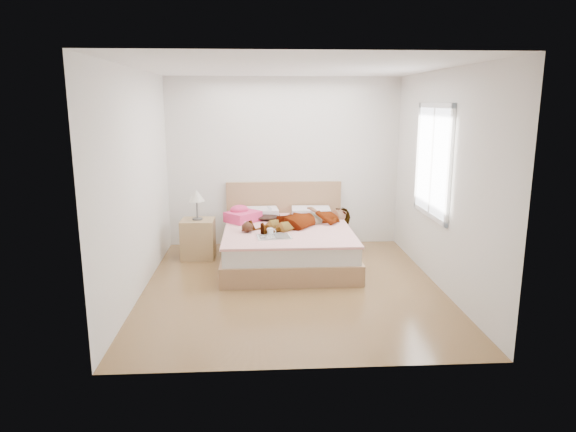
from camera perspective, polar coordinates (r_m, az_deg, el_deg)
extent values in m
plane|color=#503419|center=(6.37, 0.45, -7.82)|extent=(4.00, 4.00, 0.00)
imported|color=white|center=(7.30, 1.93, -0.05)|extent=(1.78, 1.47, 0.23)
ellipsoid|color=black|center=(7.73, -2.59, 0.08)|extent=(0.49, 0.59, 0.08)
cube|color=silver|center=(7.66, -2.07, 0.93)|extent=(0.08, 0.09, 0.05)
plane|color=white|center=(5.99, 0.50, 16.20)|extent=(4.00, 4.00, 0.00)
plane|color=silver|center=(8.03, -0.48, 5.97)|extent=(3.60, 0.00, 3.60)
plane|color=beige|center=(4.09, 2.35, -0.46)|extent=(3.60, 0.00, 3.60)
plane|color=silver|center=(6.19, -16.42, 3.50)|extent=(0.00, 4.00, 4.00)
plane|color=silver|center=(6.42, 16.75, 3.79)|extent=(0.00, 4.00, 4.00)
cube|color=white|center=(6.67, 15.78, 5.89)|extent=(0.02, 1.10, 1.30)
cube|color=silver|center=(6.13, 17.53, 5.23)|extent=(0.04, 0.06, 1.42)
cube|color=silver|center=(7.22, 14.29, 6.45)|extent=(0.04, 0.06, 1.42)
cube|color=silver|center=(6.78, 15.44, 0.17)|extent=(0.04, 1.22, 0.06)
cube|color=silver|center=(6.63, 16.14, 11.73)|extent=(0.04, 1.22, 0.06)
cube|color=silver|center=(6.67, 15.75, 5.89)|extent=(0.03, 0.04, 1.30)
cube|color=olive|center=(7.23, -0.05, -4.24)|extent=(1.78, 2.08, 0.26)
cube|color=silver|center=(7.17, -0.05, -2.40)|extent=(1.70, 2.00, 0.22)
cube|color=silver|center=(7.14, -0.05, -1.43)|extent=(1.74, 2.04, 0.03)
cube|color=olive|center=(8.12, -0.46, 0.32)|extent=(1.80, 0.07, 1.00)
cube|color=white|center=(7.81, -3.29, 0.37)|extent=(0.61, 0.44, 0.13)
cube|color=white|center=(7.85, 2.56, 0.45)|extent=(0.60, 0.43, 0.13)
cube|color=#FF4595|center=(7.52, -5.02, -0.06)|extent=(0.58, 0.58, 0.15)
ellipsoid|color=#F04178|center=(7.54, -5.43, 0.72)|extent=(0.33, 0.29, 0.14)
cube|color=white|center=(6.63, -1.56, -2.33)|extent=(0.46, 0.33, 0.01)
cube|color=white|center=(6.62, -2.51, -2.29)|extent=(0.24, 0.31, 0.02)
cube|color=#292929|center=(6.65, -0.61, -2.21)|extent=(0.24, 0.31, 0.02)
cylinder|color=white|center=(6.73, -1.99, -1.76)|extent=(0.09, 0.09, 0.09)
torus|color=white|center=(6.73, -1.62, -1.74)|extent=(0.07, 0.02, 0.07)
cylinder|color=black|center=(6.72, -1.99, -1.44)|extent=(0.08, 0.08, 0.00)
ellipsoid|color=black|center=(6.90, -4.55, -1.26)|extent=(0.17, 0.19, 0.13)
ellipsoid|color=beige|center=(6.88, -4.56, -1.21)|extent=(0.09, 0.10, 0.07)
sphere|color=black|center=(6.99, -4.47, -0.99)|extent=(0.10, 0.10, 0.10)
sphere|color=#FFA6C4|center=(7.02, -4.74, -0.76)|extent=(0.04, 0.04, 0.04)
sphere|color=pink|center=(7.01, -4.15, -0.76)|extent=(0.04, 0.04, 0.04)
ellipsoid|color=black|center=(6.87, -5.05, -1.59)|extent=(0.04, 0.06, 0.03)
ellipsoid|color=black|center=(6.86, -4.10, -1.60)|extent=(0.04, 0.06, 0.03)
cube|color=olive|center=(7.53, -9.95, -2.52)|extent=(0.48, 0.43, 0.57)
cylinder|color=#474747|center=(7.46, -10.03, -0.32)|extent=(0.15, 0.15, 0.02)
cylinder|color=#525252|center=(7.43, -10.07, 0.77)|extent=(0.03, 0.03, 0.29)
cone|color=beige|center=(7.39, -10.13, 2.27)|extent=(0.23, 0.23, 0.17)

